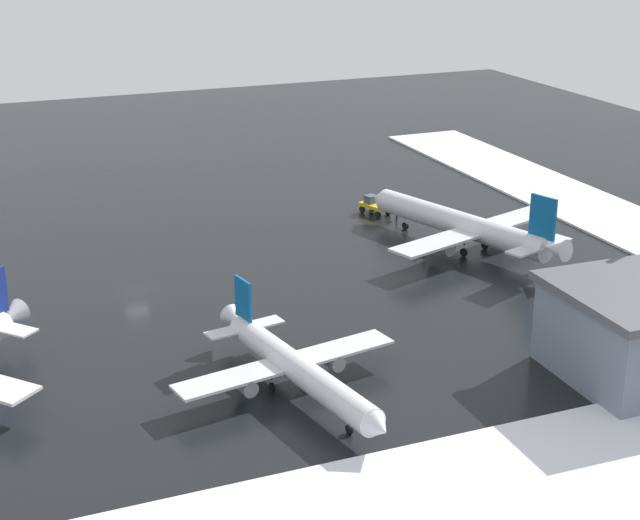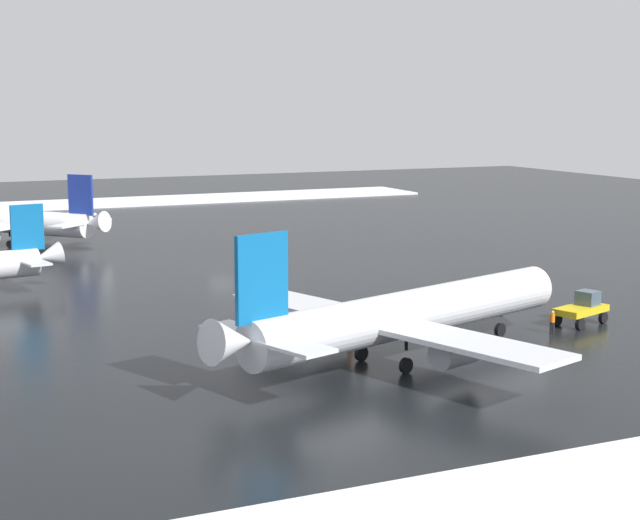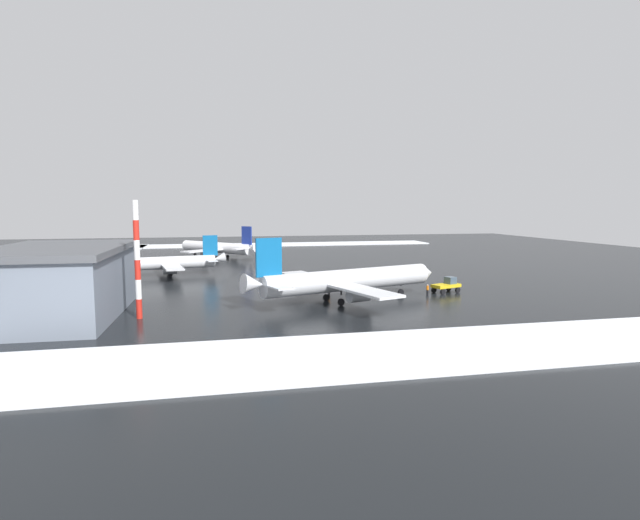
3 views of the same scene
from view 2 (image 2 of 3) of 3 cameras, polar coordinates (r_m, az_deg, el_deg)
name	(u,v)px [view 2 (image 2 of 3)]	position (r m, az deg, el deg)	size (l,w,h in m)	color
ground_plane	(221,265)	(102.94, -5.76, -0.29)	(240.00, 240.00, 0.00)	black
snow_bank_left	(93,203)	(167.32, -13.07, 3.24)	(14.00, 116.00, 0.32)	white
airplane_parked_starboard	(404,315)	(64.26, 4.92, -3.18)	(26.57, 31.52, 9.61)	silver
airplane_parked_portside	(8,221)	(121.87, -17.68, 2.17)	(23.99, 22.33, 8.73)	white
pushback_tug	(583,308)	(77.90, 15.04, -2.69)	(3.56, 5.06, 2.50)	gold
ground_crew_near_tug	(350,329)	(69.59, 1.78, -4.05)	(0.36, 0.36, 1.71)	black
ground_crew_mid_apron	(552,321)	(74.27, 13.37, -3.45)	(0.36, 0.36, 1.71)	black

